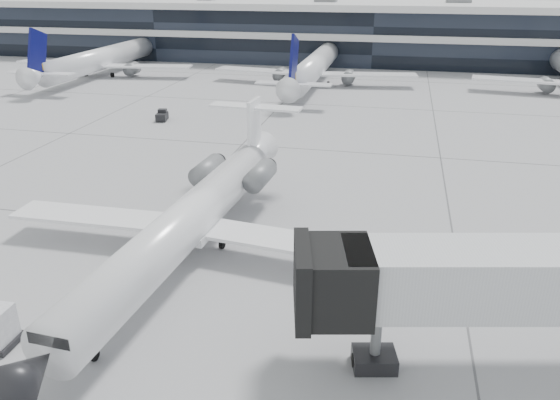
# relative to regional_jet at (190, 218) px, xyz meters

# --- Properties ---
(ground) EXTENTS (220.00, 220.00, 0.00)m
(ground) POSITION_rel_regional_jet_xyz_m (6.47, 3.44, -2.48)
(ground) COLOR #9C9C9F
(ground) RESTS_ON ground
(terminal) EXTENTS (170.00, 22.00, 10.00)m
(terminal) POSITION_rel_regional_jet_xyz_m (6.47, 85.44, 2.52)
(terminal) COLOR black
(terminal) RESTS_ON ground
(bg_jet_left) EXTENTS (32.00, 40.00, 9.60)m
(bg_jet_left) POSITION_rel_regional_jet_xyz_m (-38.53, 58.44, -2.48)
(bg_jet_left) COLOR white
(bg_jet_left) RESTS_ON ground
(bg_jet_center) EXTENTS (32.00, 40.00, 9.60)m
(bg_jet_center) POSITION_rel_regional_jet_xyz_m (-1.53, 58.44, -2.48)
(bg_jet_center) COLOR white
(bg_jet_center) RESTS_ON ground
(regional_jet) EXTENTS (25.19, 31.45, 7.26)m
(regional_jet) POSITION_rel_regional_jet_xyz_m (0.00, 0.00, 0.00)
(regional_jet) COLOR white
(regional_jet) RESTS_ON ground
(jet_bridge) EXTENTS (19.41, 7.60, 6.27)m
(jet_bridge) POSITION_rel_regional_jet_xyz_m (18.90, -6.91, 2.09)
(jet_bridge) COLOR #A8AAAD
(jet_bridge) RESTS_ON ground
(traffic_cone) EXTENTS (0.51, 0.51, 0.57)m
(traffic_cone) POSITION_rel_regional_jet_xyz_m (1.29, 11.87, -2.21)
(traffic_cone) COLOR orange
(traffic_cone) RESTS_ON ground
(far_tug) EXTENTS (1.57, 2.22, 1.29)m
(far_tug) POSITION_rel_regional_jet_xyz_m (-15.76, 31.09, -1.90)
(far_tug) COLOR black
(far_tug) RESTS_ON ground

